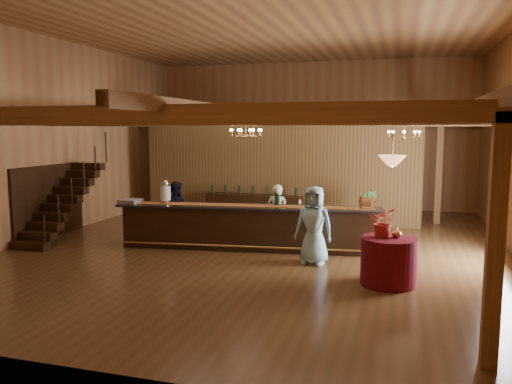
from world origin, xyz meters
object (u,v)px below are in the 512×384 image
(guest, at_px, (314,225))
(staff_second, at_px, (176,210))
(pendant_lamp, at_px, (392,160))
(bartender, at_px, (277,214))
(backbar_shelf, at_px, (253,208))
(chandelier_left, at_px, (246,132))
(chandelier_right, at_px, (404,134))
(beverage_dispenser, at_px, (165,192))
(tasting_bar, at_px, (247,227))
(round_table, at_px, (389,261))
(floor_plant, at_px, (364,212))
(raffle_drum, at_px, (367,202))

(guest, bearing_deg, staff_second, 168.37)
(pendant_lamp, bearing_deg, bartender, 136.36)
(pendant_lamp, relative_size, guest, 0.52)
(backbar_shelf, xyz_separation_m, bartender, (1.46, -2.72, 0.34))
(chandelier_left, relative_size, bartender, 0.51)
(chandelier_left, height_order, chandelier_right, same)
(beverage_dispenser, relative_size, pendant_lamp, 0.67)
(tasting_bar, relative_size, chandelier_right, 8.28)
(chandelier_right, height_order, staff_second, chandelier_right)
(guest, bearing_deg, chandelier_right, 65.36)
(beverage_dispenser, height_order, chandelier_left, chandelier_left)
(staff_second, bearing_deg, backbar_shelf, -113.65)
(pendant_lamp, relative_size, staff_second, 0.57)
(tasting_bar, xyz_separation_m, chandelier_right, (3.68, 1.87, 2.30))
(chandelier_left, bearing_deg, pendant_lamp, -29.72)
(guest, bearing_deg, round_table, -24.35)
(floor_plant, bearing_deg, beverage_dispenser, -149.05)
(pendant_lamp, height_order, bartender, pendant_lamp)
(raffle_drum, relative_size, backbar_shelf, 0.11)
(raffle_drum, bearing_deg, staff_second, 176.05)
(tasting_bar, distance_m, bartender, 0.99)
(chandelier_left, distance_m, floor_plant, 4.42)
(tasting_bar, height_order, raffle_drum, raffle_drum)
(backbar_shelf, bearing_deg, beverage_dispenser, -103.54)
(bartender, distance_m, floor_plant, 2.83)
(beverage_dispenser, bearing_deg, bartender, 19.87)
(raffle_drum, xyz_separation_m, floor_plant, (-0.21, 2.35, -0.63))
(chandelier_left, xyz_separation_m, bartender, (0.63, 0.75, -2.12))
(round_table, bearing_deg, pendant_lamp, 0.00)
(bartender, bearing_deg, guest, 130.88)
(tasting_bar, distance_m, guest, 2.05)
(raffle_drum, distance_m, backbar_shelf, 4.99)
(guest, xyz_separation_m, floor_plant, (0.85, 3.56, -0.23))
(floor_plant, bearing_deg, bartender, -137.77)
(raffle_drum, xyz_separation_m, pendant_lamp, (0.58, -2.30, 1.13))
(chandelier_right, relative_size, staff_second, 0.51)
(bartender, relative_size, guest, 0.90)
(staff_second, bearing_deg, round_table, 157.81)
(raffle_drum, xyz_separation_m, round_table, (0.58, -2.30, -0.81))
(chandelier_right, bearing_deg, raffle_drum, -116.96)
(raffle_drum, height_order, staff_second, staff_second)
(beverage_dispenser, height_order, floor_plant, beverage_dispenser)
(raffle_drum, distance_m, chandelier_right, 2.36)
(guest, bearing_deg, floor_plant, 85.77)
(backbar_shelf, height_order, bartender, bartender)
(raffle_drum, bearing_deg, round_table, -75.75)
(chandelier_left, height_order, floor_plant, chandelier_left)
(tasting_bar, relative_size, guest, 3.80)
(beverage_dispenser, distance_m, guest, 4.03)
(round_table, bearing_deg, chandelier_right, 86.91)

